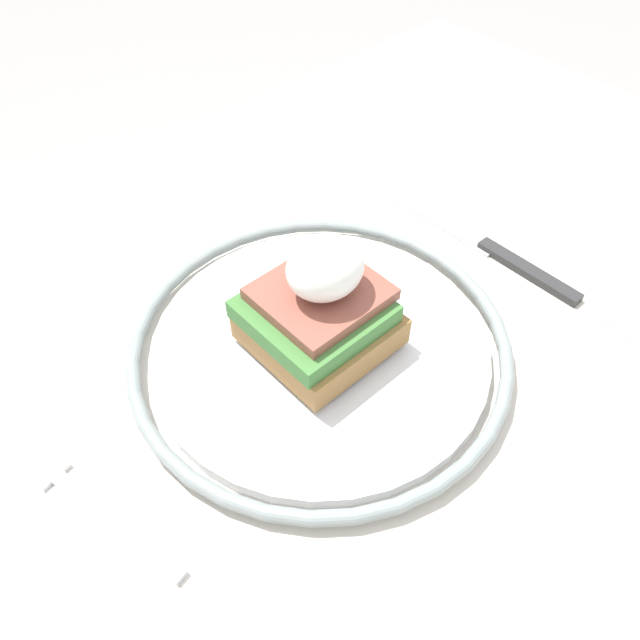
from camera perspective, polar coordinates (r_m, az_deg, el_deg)
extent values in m
cube|color=beige|center=(0.46, 7.35, -5.97)|extent=(0.97, 0.76, 0.03)
cylinder|color=beige|center=(1.10, 8.37, 4.73)|extent=(0.06, 0.06, 0.71)
cylinder|color=silver|center=(0.45, 0.00, -2.54)|extent=(0.24, 0.24, 0.01)
torus|color=gray|center=(0.45, 0.00, -2.14)|extent=(0.28, 0.28, 0.01)
cube|color=#9E703D|center=(0.44, 0.00, -0.78)|extent=(0.09, 0.09, 0.02)
cube|color=#427A38|center=(0.42, -0.55, 0.76)|extent=(0.09, 0.08, 0.01)
cube|color=brown|center=(0.42, 0.03, 2.42)|extent=(0.08, 0.07, 0.01)
ellipsoid|color=white|center=(0.40, 0.47, 4.80)|extent=(0.05, 0.05, 0.04)
cube|color=silver|center=(0.40, -18.10, -17.39)|extent=(0.03, 0.11, 0.00)
cube|color=silver|center=(0.44, -24.26, -11.82)|extent=(0.03, 0.04, 0.00)
cube|color=#2D2D2D|center=(0.54, 18.69, 4.16)|extent=(0.01, 0.10, 0.01)
cube|color=silver|center=(0.58, 10.66, 9.15)|extent=(0.02, 0.13, 0.00)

